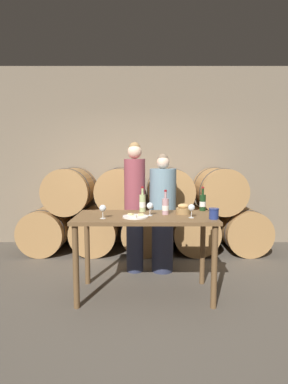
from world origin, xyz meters
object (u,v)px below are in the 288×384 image
at_px(wine_glass_far_left, 102,209).
at_px(wine_glass_left, 149,206).
at_px(bread_basket, 182,210).
at_px(wine_glass_center, 190,208).
at_px(wine_bottle_rose, 164,206).
at_px(blue_crock, 213,213).
at_px(tasting_table, 144,227).
at_px(wine_bottle_red, 202,202).
at_px(person_left, 134,205).
at_px(cheese_plate, 134,216).
at_px(wine_bottle_white, 141,203).
at_px(person_right, 162,213).

xyz_separation_m(wine_glass_far_left, wine_glass_left, (0.51, 0.17, 0.00)).
xyz_separation_m(bread_basket, wine_glass_center, (0.06, -0.23, 0.06)).
height_order(wine_bottle_rose, blue_crock, wine_bottle_rose).
xyz_separation_m(tasting_table, wine_bottle_red, (0.71, 0.32, 0.23)).
height_order(wine_bottle_red, wine_glass_far_left, wine_bottle_red).
bearing_deg(wine_glass_far_left, person_left, 71.14).
bearing_deg(wine_glass_left, tasting_table, 177.49).
bearing_deg(bread_basket, wine_glass_center, -75.80).
bearing_deg(bread_basket, person_left, 132.24).
bearing_deg(wine_bottle_red, person_left, 153.49).
bearing_deg(wine_glass_left, person_left, 104.60).
bearing_deg(cheese_plate, wine_glass_left, 31.84).
bearing_deg(wine_bottle_white, wine_bottle_red, 5.39).
xyz_separation_m(wine_bottle_white, wine_glass_left, (0.09, -0.25, 0.00)).
distance_m(person_left, wine_bottle_rose, 0.78).
relative_size(person_left, cheese_plate, 6.40).
bearing_deg(wine_glass_far_left, cheese_plate, 10.99).
bearing_deg(tasting_table, person_left, 100.58).
distance_m(bread_basket, wine_glass_far_left, 0.94).
relative_size(person_right, cheese_plate, 5.84).
relative_size(blue_crock, wine_glass_far_left, 0.78).
bearing_deg(person_right, wine_bottle_red, -42.39).
relative_size(person_right, wine_glass_far_left, 10.99).
height_order(person_left, wine_bottle_rose, person_left).
bearing_deg(blue_crock, wine_glass_left, 164.05).
distance_m(wine_glass_left, wine_glass_center, 0.46).
distance_m(person_left, wine_bottle_white, 0.52).
bearing_deg(wine_glass_far_left, wine_glass_center, 2.54).
distance_m(wine_bottle_rose, wine_glass_center, 0.33).
bearing_deg(bread_basket, wine_bottle_red, 39.06).
distance_m(tasting_table, person_left, 0.77).
height_order(wine_bottle_red, wine_glass_left, wine_bottle_red).
bearing_deg(wine_bottle_rose, wine_glass_left, -159.84).
bearing_deg(wine_bottle_red, bread_basket, -140.94).
bearing_deg(blue_crock, wine_glass_center, 163.45).
distance_m(wine_bottle_white, wine_glass_left, 0.27).
height_order(blue_crock, wine_glass_far_left, wine_glass_far_left).
xyz_separation_m(person_right, wine_bottle_red, (0.46, -0.42, 0.21)).
relative_size(person_left, blue_crock, 15.52).
relative_size(blue_crock, wine_glass_left, 0.78).
xyz_separation_m(tasting_table, wine_glass_far_left, (-0.45, -0.17, 0.24)).
bearing_deg(blue_crock, tasting_table, 165.03).
distance_m(wine_bottle_white, cheese_plate, 0.37).
bearing_deg(wine_bottle_white, person_right, 60.76).
xyz_separation_m(blue_crock, wine_glass_center, (-0.23, 0.07, 0.04)).
relative_size(wine_bottle_red, bread_basket, 1.75).
distance_m(tasting_table, cheese_plate, 0.20).
relative_size(wine_glass_left, wine_glass_center, 1.00).
bearing_deg(person_right, wine_glass_far_left, -127.34).
xyz_separation_m(person_right, wine_glass_far_left, (-0.70, -0.91, 0.21)).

